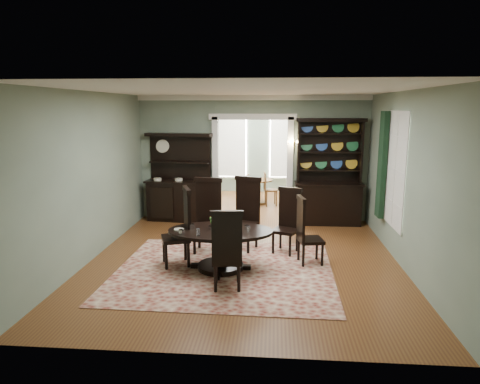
# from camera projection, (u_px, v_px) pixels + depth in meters

# --- Properties ---
(room) EXTENTS (5.51, 6.01, 3.01)m
(room) POSITION_uv_depth(u_px,v_px,m) (244.00, 174.00, 7.43)
(room) COLOR brown
(room) RESTS_ON ground
(parlor) EXTENTS (3.51, 3.50, 3.01)m
(parlor) POSITION_uv_depth(u_px,v_px,m) (257.00, 148.00, 12.81)
(parlor) COLOR brown
(parlor) RESTS_ON ground
(doorway_trim) EXTENTS (2.08, 0.25, 2.57)m
(doorway_trim) POSITION_uv_depth(u_px,v_px,m) (253.00, 154.00, 10.32)
(doorway_trim) COLOR silver
(doorway_trim) RESTS_ON floor
(right_window) EXTENTS (0.15, 1.47, 2.12)m
(right_window) POSITION_uv_depth(u_px,v_px,m) (389.00, 167.00, 8.08)
(right_window) COLOR white
(right_window) RESTS_ON wall_right
(wall_sconce) EXTENTS (0.27, 0.21, 0.21)m
(wall_sconce) POSITION_uv_depth(u_px,v_px,m) (293.00, 143.00, 10.04)
(wall_sconce) COLOR gold
(wall_sconce) RESTS_ON back_wall_right
(rug) EXTENTS (3.68, 3.18, 0.01)m
(rug) POSITION_uv_depth(u_px,v_px,m) (224.00, 271.00, 7.22)
(rug) COLOR maroon
(rug) RESTS_ON floor
(dining_table) EXTENTS (1.80, 1.69, 0.70)m
(dining_table) POSITION_uv_depth(u_px,v_px,m) (220.00, 242.00, 7.21)
(dining_table) COLOR black
(dining_table) RESTS_ON rug
(centerpiece) EXTENTS (1.32, 0.85, 0.22)m
(centerpiece) POSITION_uv_depth(u_px,v_px,m) (216.00, 225.00, 7.25)
(centerpiece) COLOR silver
(centerpiece) RESTS_ON dining_table
(chair_far_left) EXTENTS (0.55, 0.52, 1.41)m
(chair_far_left) POSITION_uv_depth(u_px,v_px,m) (208.00, 213.00, 8.16)
(chair_far_left) COLOR black
(chair_far_left) RESTS_ON rug
(chair_far_mid) EXTENTS (0.66, 0.65, 1.41)m
(chair_far_mid) POSITION_uv_depth(u_px,v_px,m) (246.00, 211.00, 8.30)
(chair_far_mid) COLOR black
(chair_far_mid) RESTS_ON rug
(chair_far_right) EXTENTS (0.60, 0.58, 1.24)m
(chair_far_right) POSITION_uv_depth(u_px,v_px,m) (288.00, 218.00, 8.10)
(chair_far_right) COLOR black
(chair_far_right) RESTS_ON rug
(chair_end_left) EXTENTS (0.62, 0.64, 1.37)m
(chair_end_left) POSITION_uv_depth(u_px,v_px,m) (182.00, 225.00, 7.39)
(chair_end_left) COLOR black
(chair_end_left) RESTS_ON rug
(chair_end_right) EXTENTS (0.50, 0.52, 1.21)m
(chair_end_right) POSITION_uv_depth(u_px,v_px,m) (305.00, 229.00, 7.45)
(chair_end_right) COLOR black
(chair_end_right) RESTS_ON rug
(chair_near) EXTENTS (0.51, 0.49, 1.26)m
(chair_near) POSITION_uv_depth(u_px,v_px,m) (227.00, 249.00, 6.32)
(chair_near) COLOR black
(chair_near) RESTS_ON rug
(sideboard) EXTENTS (1.65, 0.73, 2.11)m
(sideboard) POSITION_uv_depth(u_px,v_px,m) (180.00, 190.00, 10.39)
(sideboard) COLOR black
(sideboard) RESTS_ON floor
(welsh_dresser) EXTENTS (1.60, 0.61, 2.48)m
(welsh_dresser) POSITION_uv_depth(u_px,v_px,m) (328.00, 186.00, 10.05)
(welsh_dresser) COLOR black
(welsh_dresser) RESTS_ON floor
(parlor_table) EXTENTS (0.76, 0.76, 0.71)m
(parlor_table) POSITION_uv_depth(u_px,v_px,m) (259.00, 188.00, 12.18)
(parlor_table) COLOR brown
(parlor_table) RESTS_ON parlor_floor
(parlor_chair_left) EXTENTS (0.37, 0.36, 0.85)m
(parlor_chair_left) POSITION_uv_depth(u_px,v_px,m) (244.00, 188.00, 12.23)
(parlor_chair_left) COLOR brown
(parlor_chair_left) RESTS_ON parlor_floor
(parlor_chair_right) EXTENTS (0.41, 0.40, 0.93)m
(parlor_chair_right) POSITION_uv_depth(u_px,v_px,m) (269.00, 188.00, 11.96)
(parlor_chair_right) COLOR brown
(parlor_chair_right) RESTS_ON parlor_floor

